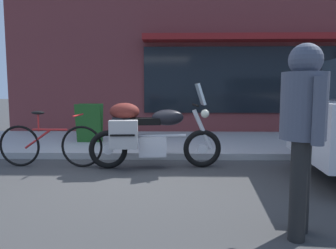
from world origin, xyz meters
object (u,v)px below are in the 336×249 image
(touring_motorcycle, at_px, (148,132))
(pedestrian_walking, at_px, (303,117))
(sandwich_board_sign, at_px, (89,123))
(parked_bicycle, at_px, (50,144))

(touring_motorcycle, distance_m, pedestrian_walking, 2.91)
(touring_motorcycle, distance_m, sandwich_board_sign, 2.42)
(touring_motorcycle, relative_size, sandwich_board_sign, 2.56)
(pedestrian_walking, bearing_deg, sandwich_board_sign, 124.66)
(parked_bicycle, bearing_deg, pedestrian_walking, -38.19)
(touring_motorcycle, height_order, sandwich_board_sign, touring_motorcycle)
(touring_motorcycle, height_order, pedestrian_walking, pedestrian_walking)
(touring_motorcycle, bearing_deg, parked_bicycle, 177.31)
(sandwich_board_sign, bearing_deg, pedestrian_walking, -55.34)
(touring_motorcycle, distance_m, parked_bicycle, 1.65)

